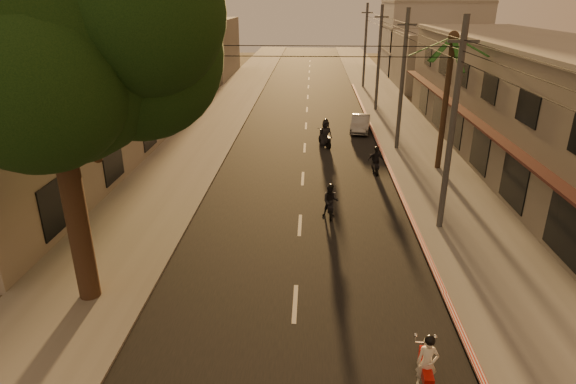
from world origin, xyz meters
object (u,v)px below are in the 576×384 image
Objects in this scene: broadleaf_tree at (60,39)px; scooter_red at (427,364)px; scooter_mid_a at (330,202)px; scooter_far_a at (325,134)px; parked_car at (360,123)px; scooter_mid_b at (376,161)px; palm_tree at (452,45)px.

broadleaf_tree is 7.29× the size of scooter_red.
scooter_mid_a is 0.84× the size of scooter_far_a.
scooter_mid_b is at bearing -81.17° from parked_car.
scooter_mid_a is 15.75m from parked_car.
broadleaf_tree reaches higher than scooter_mid_a.
scooter_mid_a is at bearing -133.65° from palm_tree.
palm_tree is at bearing -57.27° from parked_car.
broadleaf_tree reaches higher than scooter_mid_b.
scooter_mid_b is (2.81, 6.11, -0.00)m from scooter_mid_a.
scooter_mid_a is at bearing -118.49° from scooter_mid_b.
broadleaf_tree is 1.48× the size of palm_tree.
broadleaf_tree reaches higher than scooter_far_a.
scooter_far_a is (-2.81, 5.19, 0.17)m from scooter_mid_b.
parked_car is (10.78, 22.43, -7.85)m from broadleaf_tree.
palm_tree is at bearing 46.71° from scooter_mid_a.
scooter_mid_b is 9.39m from parked_car.
palm_tree is at bearing 43.48° from broadleaf_tree.
scooter_far_a is at bearing 66.30° from broadleaf_tree.
palm_tree is (14.61, 13.86, -1.33)m from broadleaf_tree.
scooter_red is (-4.44, -17.48, -6.44)m from palm_tree.
scooter_far_a is at bearing 114.60° from scooter_mid_b.
scooter_red reaches higher than scooter_mid_b.
palm_tree is 10.10m from scooter_far_a.
palm_tree is 4.94× the size of scooter_mid_a.
broadleaf_tree is 13.11m from scooter_mid_a.
scooter_far_a reaches higher than scooter_red.
scooter_far_a is at bearing 90.34° from scooter_mid_a.
parked_car is (-3.84, 8.57, -6.53)m from palm_tree.
scooter_red is 1.00× the size of scooter_mid_a.
broadleaf_tree is at bearing -107.04° from parked_car.
palm_tree is at bearing -54.91° from scooter_far_a.
parked_car is at bearing 91.74° from scooter_red.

